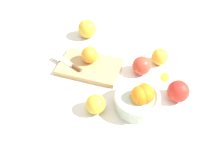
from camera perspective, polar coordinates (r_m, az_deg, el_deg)
ground_plane at (r=0.97m, az=0.73°, el=0.98°), size 2.40×2.40×0.00m
bowl at (r=0.85m, az=6.06°, el=-3.45°), size 0.16×0.16×0.11m
cutting_board at (r=1.01m, az=-5.09°, el=3.97°), size 0.26×0.18×0.02m
orange_on_board at (r=1.00m, az=-5.16°, el=6.70°), size 0.07×0.07×0.07m
knife at (r=1.01m, az=-9.40°, el=4.43°), size 0.15×0.06×0.01m
apple_front_right at (r=1.16m, az=-5.73°, el=12.52°), size 0.08×0.08×0.08m
apple_back_center at (r=0.85m, az=-3.82°, el=-4.65°), size 0.07×0.07×0.07m
apple_front_left at (r=0.98m, az=6.81°, el=4.22°), size 0.07×0.07×0.07m
apple_front_left_2 at (r=1.03m, az=10.92°, el=6.19°), size 0.07×0.07×0.07m
apple_mid_left at (r=0.91m, az=14.93°, el=-1.77°), size 0.08×0.08×0.08m
citrus_peel at (r=1.00m, az=12.08°, el=1.67°), size 0.04×0.05×0.01m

